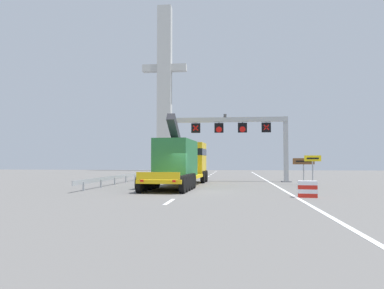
{
  "coord_description": "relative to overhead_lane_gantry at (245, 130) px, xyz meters",
  "views": [
    {
      "loc": [
        2.75,
        -23.72,
        1.99
      ],
      "look_at": [
        -0.73,
        8.19,
        3.42
      ],
      "focal_mm": 34.47,
      "sensor_mm": 36.0,
      "label": 1
    }
  ],
  "objects": [
    {
      "name": "ground",
      "position": [
        -4.0,
        -11.84,
        -4.99
      ],
      "size": [
        112.0,
        112.0,
        0.0
      ],
      "primitive_type": "plane",
      "color": "slate"
    },
    {
      "name": "lane_markings",
      "position": [
        -4.29,
        8.89,
        -4.99
      ],
      "size": [
        0.2,
        56.06,
        0.01
      ],
      "color": "silver",
      "rests_on": "ground"
    },
    {
      "name": "edge_line_right",
      "position": [
        2.2,
        0.16,
        -4.99
      ],
      "size": [
        0.2,
        63.0,
        0.01
      ],
      "primitive_type": "cube",
      "color": "silver",
      "rests_on": "ground"
    },
    {
      "name": "overhead_lane_gantry",
      "position": [
        0.0,
        0.0,
        0.0
      ],
      "size": [
        11.04,
        0.9,
        6.5
      ],
      "color": "#9EA0A5",
      "rests_on": "ground"
    },
    {
      "name": "heavy_haul_truck_yellow",
      "position": [
        -5.28,
        -5.84,
        -3.01
      ],
      "size": [
        3.57,
        14.15,
        5.3
      ],
      "color": "yellow",
      "rests_on": "ground"
    },
    {
      "name": "exit_sign_yellow",
      "position": [
        4.9,
        -6.46,
        -3.21
      ],
      "size": [
        1.26,
        0.15,
        2.41
      ],
      "color": "#9EA0A5",
      "rests_on": "ground"
    },
    {
      "name": "tourist_info_sign_brown",
      "position": [
        4.65,
        -4.16,
        -3.28
      ],
      "size": [
        1.76,
        0.15,
        2.21
      ],
      "color": "#9EA0A5",
      "rests_on": "ground"
    },
    {
      "name": "crash_barrier_striped",
      "position": [
        2.82,
        -14.9,
        -4.54
      ],
      "size": [
        1.05,
        0.62,
        0.9
      ],
      "color": "red",
      "rests_on": "ground"
    },
    {
      "name": "guardrail_left",
      "position": [
        -11.02,
        3.94,
        -4.43
      ],
      "size": [
        0.13,
        35.56,
        0.76
      ],
      "color": "#999EA3",
      "rests_on": "ground"
    },
    {
      "name": "bridge_pylon_distant",
      "position": [
        -14.83,
        37.5,
        12.19
      ],
      "size": [
        9.0,
        2.0,
        33.59
      ],
      "color": "#B7B7B2",
      "rests_on": "ground"
    }
  ]
}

